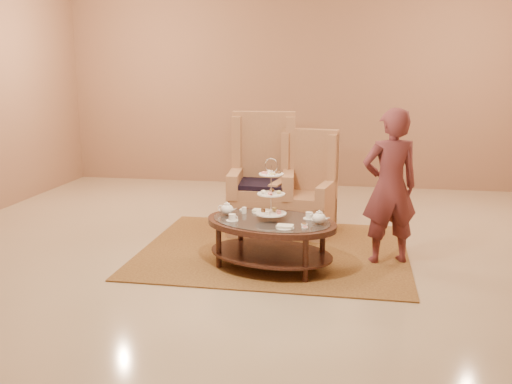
% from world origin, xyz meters
% --- Properties ---
extents(ground, '(8.00, 8.00, 0.00)m').
position_xyz_m(ground, '(0.00, 0.00, 0.00)').
color(ground, '#BEAB8D').
rests_on(ground, ground).
extents(ceiling, '(8.00, 8.00, 0.02)m').
position_xyz_m(ceiling, '(0.00, 0.00, 0.00)').
color(ceiling, silver).
rests_on(ceiling, ground).
extents(wall_back, '(8.00, 0.04, 3.50)m').
position_xyz_m(wall_back, '(0.00, 4.00, 1.75)').
color(wall_back, '#986E53').
rests_on(wall_back, ground).
extents(rug, '(2.84, 2.37, 0.02)m').
position_xyz_m(rug, '(0.04, 0.38, 0.01)').
color(rug, olive).
rests_on(rug, ground).
extents(tea_table, '(1.51, 1.23, 1.11)m').
position_xyz_m(tea_table, '(0.08, -0.15, 0.40)').
color(tea_table, black).
rests_on(tea_table, ground).
extents(armchair_left, '(0.84, 0.86, 1.42)m').
position_xyz_m(armchair_left, '(-0.23, 1.22, 0.48)').
color(armchair_left, '#B57D55').
rests_on(armchair_left, ground).
extents(armchair_right, '(0.77, 0.79, 1.23)m').
position_xyz_m(armchair_right, '(0.30, 1.16, 0.41)').
color(armchair_right, '#B57D55').
rests_on(armchair_right, ground).
extents(person, '(0.66, 0.53, 1.58)m').
position_xyz_m(person, '(1.22, 0.22, 0.79)').
color(person, '#5D282B').
rests_on(person, ground).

